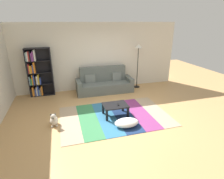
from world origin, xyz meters
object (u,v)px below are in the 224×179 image
Objects in this scene: coffee_table at (115,107)px; pouf at (127,123)px; bookshelf at (37,74)px; couch at (104,84)px; dog at (54,120)px; standing_lamp at (138,52)px; tv_remote at (118,104)px.

pouf is (0.13, -0.66, -0.20)m from coffee_table.
pouf is at bearing -50.94° from bookshelf.
dog is (-1.97, -2.16, -0.18)m from couch.
pouf is 1.70× the size of dog.
coffee_table reaches higher than pouf.
pouf is 0.37× the size of standing_lamp.
couch is at bearing -6.34° from bookshelf.
coffee_table is (-0.18, -2.11, -0.03)m from couch.
bookshelf reaches higher than dog.
standing_lamp is (3.47, 2.28, 1.38)m from dog.
dog is 0.22× the size of standing_lamp.
bookshelf is at bearing 173.66° from couch.
coffee_table is at bearing 176.28° from tv_remote.
couch is at bearing 47.64° from dog.
coffee_table is at bearing -126.85° from standing_lamp.
standing_lamp is (1.68, 2.24, 1.23)m from coffee_table.
couch is 15.07× the size of tv_remote.
tv_remote is at bearing -44.84° from bookshelf.
coffee_table is 1.84× the size of dog.
couch is 3.34× the size of pouf.
tv_remote is at bearing -92.54° from couch.
standing_lamp is at bearing 53.15° from coffee_table.
bookshelf is (-2.53, 0.28, 0.54)m from couch.
dog is 2.65× the size of tv_remote.
bookshelf reaches higher than coffee_table.
tv_remote is at bearing -125.12° from standing_lamp.
couch reaches higher than coffee_table.
dog is 1.89m from tv_remote.
dog is at bearing -146.62° from standing_lamp.
bookshelf reaches higher than tv_remote.
couch is 1.22× the size of standing_lamp.
standing_lamp is at bearing 68.74° from tv_remote.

